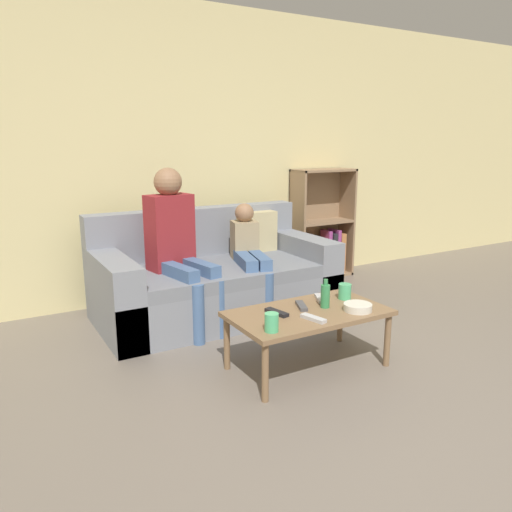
{
  "coord_description": "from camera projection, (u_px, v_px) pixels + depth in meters",
  "views": [
    {
      "loc": [
        -1.78,
        -1.36,
        1.43
      ],
      "look_at": [
        -0.06,
        1.63,
        0.62
      ],
      "focal_mm": 35.0,
      "sensor_mm": 36.0,
      "label": 1
    }
  ],
  "objects": [
    {
      "name": "couch",
      "position": [
        215.0,
        281.0,
        4.14
      ],
      "size": [
        1.9,
        0.97,
        0.85
      ],
      "color": "gray",
      "rests_on": "ground_plane"
    },
    {
      "name": "tv_remote_3",
      "position": [
        301.0,
        306.0,
        3.19
      ],
      "size": [
        0.11,
        0.18,
        0.02
      ],
      "rotation": [
        0.0,
        0.0,
        -0.39
      ],
      "color": "#47474C",
      "rests_on": "coffee_table"
    },
    {
      "name": "tv_remote_0",
      "position": [
        320.0,
        298.0,
        3.34
      ],
      "size": [
        0.12,
        0.17,
        0.02
      ],
      "rotation": [
        0.0,
        0.0,
        -0.45
      ],
      "color": "#B7B7BC",
      "rests_on": "coffee_table"
    },
    {
      "name": "coffee_table",
      "position": [
        308.0,
        317.0,
        3.14
      ],
      "size": [
        0.99,
        0.55,
        0.38
      ],
      "color": "brown",
      "rests_on": "ground_plane"
    },
    {
      "name": "bookshelf",
      "position": [
        320.0,
        237.0,
        5.28
      ],
      "size": [
        0.67,
        0.28,
        1.14
      ],
      "color": "#8E7051",
      "rests_on": "ground_plane"
    },
    {
      "name": "cup_far",
      "position": [
        272.0,
        322.0,
        2.78
      ],
      "size": [
        0.08,
        0.08,
        0.11
      ],
      "color": "#4CB77A",
      "rests_on": "coffee_table"
    },
    {
      "name": "person_child",
      "position": [
        250.0,
        254.0,
        4.07
      ],
      "size": [
        0.36,
        0.68,
        0.91
      ],
      "rotation": [
        0.0,
        0.0,
        -0.25
      ],
      "color": "#476693",
      "rests_on": "ground_plane"
    },
    {
      "name": "bottle",
      "position": [
        325.0,
        296.0,
        3.18
      ],
      "size": [
        0.06,
        0.06,
        0.19
      ],
      "color": "#33844C",
      "rests_on": "coffee_table"
    },
    {
      "name": "person_adult",
      "position": [
        176.0,
        237.0,
        3.79
      ],
      "size": [
        0.42,
        0.7,
        1.22
      ],
      "rotation": [
        0.0,
        0.0,
        0.18
      ],
      "color": "#476693",
      "rests_on": "ground_plane"
    },
    {
      "name": "cup_near",
      "position": [
        345.0,
        291.0,
        3.35
      ],
      "size": [
        0.09,
        0.09,
        0.1
      ],
      "color": "#4CB77A",
      "rests_on": "coffee_table"
    },
    {
      "name": "tv_remote_2",
      "position": [
        277.0,
        312.0,
        3.07
      ],
      "size": [
        0.08,
        0.18,
        0.02
      ],
      "rotation": [
        0.0,
        0.0,
        0.21
      ],
      "color": "black",
      "rests_on": "coffee_table"
    },
    {
      "name": "wall_back",
      "position": [
        189.0,
        154.0,
        4.54
      ],
      "size": [
        12.0,
        0.06,
        2.6
      ],
      "color": "beige",
      "rests_on": "ground_plane"
    },
    {
      "name": "snack_bowl",
      "position": [
        358.0,
        307.0,
        3.13
      ],
      "size": [
        0.18,
        0.18,
        0.05
      ],
      "color": "beige",
      "rests_on": "coffee_table"
    },
    {
      "name": "ground_plane",
      "position": [
        440.0,
        452.0,
        2.34
      ],
      "size": [
        22.0,
        22.0,
        0.0
      ],
      "primitive_type": "plane",
      "color": "#70665B"
    },
    {
      "name": "tv_remote_1",
      "position": [
        313.0,
        318.0,
        2.97
      ],
      "size": [
        0.09,
        0.18,
        0.02
      ],
      "rotation": [
        0.0,
        0.0,
        0.23
      ],
      "color": "#B7B7BC",
      "rests_on": "coffee_table"
    }
  ]
}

